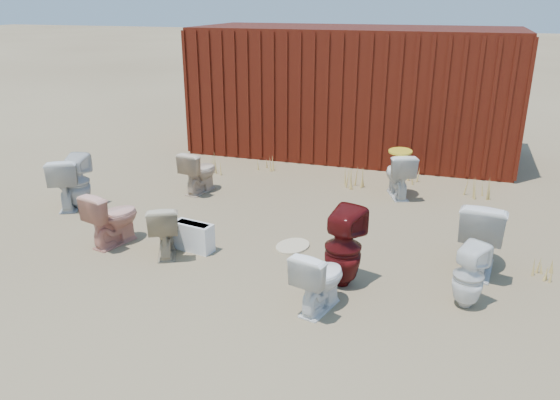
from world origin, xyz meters
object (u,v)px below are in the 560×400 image
(toilet_back_beige_left, at_px, (165,229))
(toilet_back_e, at_px, (469,276))
(toilet_front_pink, at_px, (113,217))
(toilet_back_a, at_px, (77,182))
(loose_tank, at_px, (194,237))
(toilet_back_beige_right, at_px, (199,172))
(toilet_front_c, at_px, (320,279))
(toilet_front_a, at_px, (67,182))
(shipping_container, at_px, (353,91))
(toilet_front_maroon, at_px, (343,248))
(toilet_back_yellowlid, at_px, (399,174))
(toilet_front_e, at_px, (483,235))

(toilet_back_beige_left, xyz_separation_m, toilet_back_e, (3.45, -0.13, 0.01))
(toilet_front_pink, distance_m, toilet_back_a, 1.52)
(toilet_back_beige_left, bearing_deg, loose_tank, -170.73)
(toilet_back_beige_right, bearing_deg, toilet_front_c, 144.11)
(toilet_back_a, distance_m, toilet_back_e, 5.52)
(toilet_back_beige_right, bearing_deg, toilet_front_a, 48.28)
(toilet_back_beige_left, bearing_deg, shipping_container, -129.12)
(toilet_front_c, relative_size, toilet_back_beige_right, 0.96)
(toilet_front_c, height_order, loose_tank, toilet_front_c)
(toilet_front_maroon, relative_size, toilet_back_yellowlid, 1.23)
(toilet_back_yellowlid, bearing_deg, toilet_front_c, 63.54)
(toilet_back_a, relative_size, loose_tank, 1.60)
(toilet_front_a, xyz_separation_m, loose_tank, (2.42, -0.77, -0.21))
(toilet_front_pink, bearing_deg, toilet_front_e, -155.64)
(shipping_container, distance_m, toilet_back_e, 6.02)
(toilet_front_pink, xyz_separation_m, toilet_back_beige_right, (0.16, 2.10, -0.01))
(toilet_back_beige_right, bearing_deg, toilet_back_a, 51.58)
(toilet_front_c, height_order, toilet_back_a, toilet_back_a)
(toilet_back_yellowlid, bearing_deg, toilet_back_e, 87.64)
(toilet_front_c, height_order, toilet_back_yellowlid, toilet_back_yellowlid)
(toilet_back_e, distance_m, loose_tank, 3.19)
(toilet_back_beige_left, height_order, loose_tank, toilet_back_beige_left)
(toilet_front_e, distance_m, toilet_back_a, 5.55)
(toilet_back_a, height_order, toilet_back_e, toilet_back_a)
(toilet_front_pink, xyz_separation_m, toilet_back_yellowlid, (3.16, 2.88, 0.00))
(shipping_container, bearing_deg, toilet_back_beige_right, -119.07)
(toilet_front_c, bearing_deg, toilet_back_yellowlid, -79.87)
(toilet_back_a, relative_size, toilet_back_beige_left, 1.24)
(toilet_front_maroon, distance_m, toilet_back_beige_left, 2.18)
(toilet_back_a, height_order, loose_tank, toilet_back_a)
(toilet_front_pink, xyz_separation_m, toilet_back_e, (4.20, -0.19, -0.01))
(toilet_back_a, bearing_deg, loose_tank, 150.23)
(toilet_front_maroon, height_order, loose_tank, toilet_front_maroon)
(toilet_back_beige_right, distance_m, toilet_back_yellowlid, 3.11)
(toilet_front_a, bearing_deg, toilet_back_yellowlid, 175.57)
(shipping_container, xyz_separation_m, toilet_back_beige_right, (-1.79, -3.22, -0.86))
(toilet_front_pink, distance_m, loose_tank, 1.05)
(toilet_back_beige_right, xyz_separation_m, loose_tank, (0.87, -1.97, -0.16))
(toilet_front_maroon, xyz_separation_m, toilet_front_e, (1.40, 0.82, -0.01))
(toilet_front_a, xyz_separation_m, toilet_front_e, (5.72, -0.24, 0.05))
(toilet_front_pink, bearing_deg, toilet_back_beige_left, -168.99)
(toilet_back_beige_left, bearing_deg, toilet_front_c, 136.27)
(toilet_back_beige_left, relative_size, loose_tank, 1.30)
(toilet_front_pink, xyz_separation_m, toilet_front_c, (2.82, -0.69, -0.02))
(toilet_back_a, relative_size, toilet_back_e, 1.20)
(toilet_back_beige_left, bearing_deg, toilet_back_yellowlid, -155.94)
(shipping_container, height_order, toilet_front_e, shipping_container)
(toilet_front_pink, xyz_separation_m, loose_tank, (1.03, 0.14, -0.17))
(toilet_back_beige_left, bearing_deg, toilet_front_maroon, 151.03)
(toilet_back_beige_left, distance_m, toilet_back_beige_right, 2.25)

